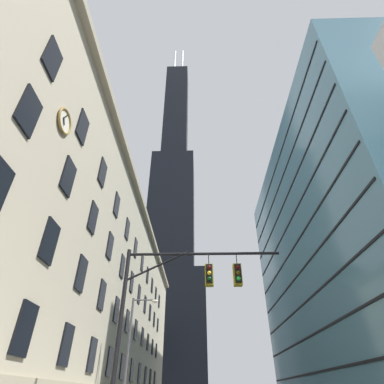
{
  "coord_description": "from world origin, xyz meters",
  "views": [
    {
      "loc": [
        -3.19,
        -11.25,
        1.49
      ],
      "look_at": [
        -3.87,
        16.4,
        20.26
      ],
      "focal_mm": 28.33,
      "sensor_mm": 36.0,
      "label": 1
    }
  ],
  "objects": [
    {
      "name": "glass_office_midrise",
      "position": [
        19.0,
        31.99,
        20.06
      ],
      "size": [
        16.11,
        48.05,
        40.12
      ],
      "color": "teal",
      "rests_on": "ground"
    },
    {
      "name": "station_building",
      "position": [
        -18.66,
        26.8,
        11.76
      ],
      "size": [
        16.01,
        65.6,
        23.57
      ],
      "color": "#B2A88E",
      "rests_on": "ground"
    },
    {
      "name": "dark_skyscraper",
      "position": [
        -14.06,
        96.01,
        52.5
      ],
      "size": [
        25.65,
        25.65,
        181.33
      ],
      "color": "black",
      "rests_on": "ground"
    },
    {
      "name": "street_lamppost",
      "position": [
        -8.35,
        14.18,
        4.92
      ],
      "size": [
        2.16,
        0.32,
        8.1
      ],
      "color": "#47474C",
      "rests_on": "sidewalk_left"
    },
    {
      "name": "traffic_signal_mast",
      "position": [
        -3.84,
        3.22,
        5.55
      ],
      "size": [
        7.76,
        0.63,
        7.59
      ],
      "color": "black",
      "rests_on": "sidewalk_left"
    }
  ]
}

